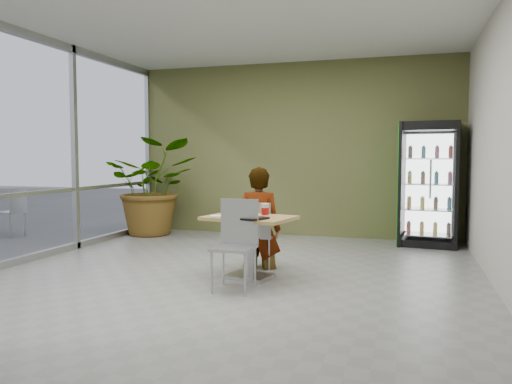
{
  "coord_description": "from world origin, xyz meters",
  "views": [
    {
      "loc": [
        2.05,
        -5.56,
        1.46
      ],
      "look_at": [
        0.14,
        0.7,
        1.0
      ],
      "focal_mm": 35.0,
      "sensor_mm": 36.0,
      "label": 1
    }
  ],
  "objects_px": {
    "dining_table": "(249,234)",
    "potted_plant": "(153,187)",
    "soda_cup": "(265,211)",
    "cafeteria_tray": "(247,218)",
    "beverage_fridge": "(429,184)",
    "chair_far": "(258,229)",
    "chair_near": "(237,237)",
    "seated_woman": "(259,229)"
  },
  "relations": [
    {
      "from": "beverage_fridge",
      "to": "potted_plant",
      "type": "height_order",
      "value": "beverage_fridge"
    },
    {
      "from": "chair_far",
      "to": "seated_woman",
      "type": "xyz_separation_m",
      "value": [
        -0.0,
        0.04,
        0.0
      ]
    },
    {
      "from": "chair_far",
      "to": "potted_plant",
      "type": "relative_size",
      "value": 0.48
    },
    {
      "from": "dining_table",
      "to": "potted_plant",
      "type": "bearing_deg",
      "value": 135.49
    },
    {
      "from": "potted_plant",
      "to": "soda_cup",
      "type": "bearing_deg",
      "value": -42.78
    },
    {
      "from": "chair_far",
      "to": "soda_cup",
      "type": "relative_size",
      "value": 5.4
    },
    {
      "from": "dining_table",
      "to": "chair_near",
      "type": "relative_size",
      "value": 1.15
    },
    {
      "from": "cafeteria_tray",
      "to": "potted_plant",
      "type": "distance_m",
      "value": 4.1
    },
    {
      "from": "potted_plant",
      "to": "chair_near",
      "type": "bearing_deg",
      "value": -49.17
    },
    {
      "from": "dining_table",
      "to": "chair_far",
      "type": "relative_size",
      "value": 1.3
    },
    {
      "from": "dining_table",
      "to": "beverage_fridge",
      "type": "relative_size",
      "value": 0.56
    },
    {
      "from": "dining_table",
      "to": "potted_plant",
      "type": "xyz_separation_m",
      "value": [
        -2.77,
        2.72,
        0.37
      ]
    },
    {
      "from": "chair_far",
      "to": "chair_near",
      "type": "height_order",
      "value": "chair_near"
    },
    {
      "from": "soda_cup",
      "to": "cafeteria_tray",
      "type": "distance_m",
      "value": 0.28
    },
    {
      "from": "dining_table",
      "to": "potted_plant",
      "type": "height_order",
      "value": "potted_plant"
    },
    {
      "from": "soda_cup",
      "to": "beverage_fridge",
      "type": "relative_size",
      "value": 0.08
    },
    {
      "from": "cafeteria_tray",
      "to": "potted_plant",
      "type": "height_order",
      "value": "potted_plant"
    },
    {
      "from": "soda_cup",
      "to": "chair_far",
      "type": "bearing_deg",
      "value": 114.4
    },
    {
      "from": "soda_cup",
      "to": "cafeteria_tray",
      "type": "bearing_deg",
      "value": -124.2
    },
    {
      "from": "beverage_fridge",
      "to": "potted_plant",
      "type": "xyz_separation_m",
      "value": [
        -4.92,
        -0.26,
        -0.11
      ]
    },
    {
      "from": "dining_table",
      "to": "seated_woman",
      "type": "height_order",
      "value": "seated_woman"
    },
    {
      "from": "dining_table",
      "to": "potted_plant",
      "type": "distance_m",
      "value": 3.9
    },
    {
      "from": "dining_table",
      "to": "cafeteria_tray",
      "type": "bearing_deg",
      "value": -77.99
    },
    {
      "from": "soda_cup",
      "to": "chair_near",
      "type": "bearing_deg",
      "value": -112.91
    },
    {
      "from": "soda_cup",
      "to": "potted_plant",
      "type": "height_order",
      "value": "potted_plant"
    },
    {
      "from": "seated_woman",
      "to": "cafeteria_tray",
      "type": "distance_m",
      "value": 0.87
    },
    {
      "from": "chair_near",
      "to": "beverage_fridge",
      "type": "relative_size",
      "value": 0.49
    },
    {
      "from": "chair_near",
      "to": "potted_plant",
      "type": "relative_size",
      "value": 0.55
    },
    {
      "from": "chair_far",
      "to": "soda_cup",
      "type": "bearing_deg",
      "value": 112.51
    },
    {
      "from": "dining_table",
      "to": "chair_near",
      "type": "height_order",
      "value": "chair_near"
    },
    {
      "from": "chair_far",
      "to": "seated_woman",
      "type": "relative_size",
      "value": 0.54
    },
    {
      "from": "dining_table",
      "to": "chair_far",
      "type": "xyz_separation_m",
      "value": [
        -0.05,
        0.54,
        -0.02
      ]
    },
    {
      "from": "chair_far",
      "to": "soda_cup",
      "type": "xyz_separation_m",
      "value": [
        0.26,
        -0.57,
        0.32
      ]
    },
    {
      "from": "chair_near",
      "to": "soda_cup",
      "type": "bearing_deg",
      "value": 66.14
    },
    {
      "from": "seated_woman",
      "to": "beverage_fridge",
      "type": "bearing_deg",
      "value": -134.44
    },
    {
      "from": "chair_far",
      "to": "dining_table",
      "type": "bearing_deg",
      "value": 93.75
    },
    {
      "from": "chair_near",
      "to": "potted_plant",
      "type": "distance_m",
      "value": 4.26
    },
    {
      "from": "chair_near",
      "to": "soda_cup",
      "type": "xyz_separation_m",
      "value": [
        0.2,
        0.46,
        0.25
      ]
    },
    {
      "from": "beverage_fridge",
      "to": "soda_cup",
      "type": "bearing_deg",
      "value": -117.28
    },
    {
      "from": "seated_woman",
      "to": "beverage_fridge",
      "type": "relative_size",
      "value": 0.81
    },
    {
      "from": "dining_table",
      "to": "chair_near",
      "type": "bearing_deg",
      "value": -88.96
    },
    {
      "from": "chair_far",
      "to": "cafeteria_tray",
      "type": "distance_m",
      "value": 0.84
    }
  ]
}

